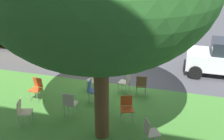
# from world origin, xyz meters

# --- Properties ---
(ground) EXTENTS (80.00, 80.00, 0.00)m
(ground) POSITION_xyz_m (0.00, 0.00, 0.00)
(ground) COLOR #424247
(grass_verge) EXTENTS (48.00, 6.00, 0.01)m
(grass_verge) POSITION_xyz_m (0.00, 3.20, 0.00)
(grass_verge) COLOR #3D752D
(grass_verge) RESTS_ON ground
(chair_0) EXTENTS (0.44, 0.44, 0.88)m
(chair_0) POSITION_xyz_m (0.99, 3.07, 0.52)
(chair_0) COLOR #ADA393
(chair_0) RESTS_ON ground
(chair_1) EXTENTS (0.52, 0.52, 0.88)m
(chair_1) POSITION_xyz_m (2.24, 3.97, 0.52)
(chair_1) COLOR beige
(chair_1) RESTS_ON ground
(chair_3) EXTENTS (0.57, 0.56, 0.88)m
(chair_3) POSITION_xyz_m (-1.91, 3.94, 0.52)
(chair_3) COLOR #ADA393
(chair_3) RESTS_ON ground
(chair_5) EXTENTS (0.47, 0.47, 0.88)m
(chair_5) POSITION_xyz_m (2.70, 2.35, 0.52)
(chair_5) COLOR #C64C1E
(chair_5) RESTS_ON ground
(chair_6) EXTENTS (0.45, 0.45, 0.88)m
(chair_6) POSITION_xyz_m (0.59, 1.88, 0.52)
(chair_6) COLOR #335184
(chair_6) RESTS_ON ground
(chair_7) EXTENTS (0.48, 0.48, 0.88)m
(chair_7) POSITION_xyz_m (-0.45, 0.85, 0.52)
(chair_7) COLOR #ADA393
(chair_7) RESTS_ON ground
(chair_8) EXTENTS (0.55, 0.56, 0.88)m
(chair_8) POSITION_xyz_m (0.87, 0.93, 0.52)
(chair_8) COLOR beige
(chair_8) RESTS_ON ground
(chair_9) EXTENTS (0.54, 0.55, 0.88)m
(chair_9) POSITION_xyz_m (-0.95, 2.78, 0.52)
(chair_9) COLOR #C64C1E
(chair_9) RESTS_ON ground
(chair_10) EXTENTS (0.49, 0.50, 0.88)m
(chair_10) POSITION_xyz_m (-1.10, 0.96, 0.52)
(chair_10) COLOR brown
(chair_10) RESTS_ON ground
(school_bus) EXTENTS (10.40, 2.80, 2.88)m
(school_bus) POSITION_xyz_m (6.94, -3.54, 1.76)
(school_bus) COLOR yellow
(school_bus) RESTS_ON ground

